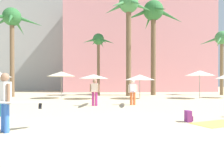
{
  "coord_description": "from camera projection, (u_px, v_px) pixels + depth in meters",
  "views": [
    {
      "loc": [
        -0.43,
        -6.09,
        1.47
      ],
      "look_at": [
        0.47,
        7.36,
        1.35
      ],
      "focal_mm": 35.43,
      "sensor_mm": 36.0,
      "label": 1
    }
  ],
  "objects": [
    {
      "name": "palm_tree_left",
      "position": [
        153.0,
        19.0,
        25.0
      ],
      "size": [
        6.81,
        6.88,
        10.72
      ],
      "color": "brown",
      "rests_on": "ground"
    },
    {
      "name": "hotel_pink",
      "position": [
        137.0,
        46.0,
        36.28
      ],
      "size": [
        22.65,
        9.07,
        14.69
      ],
      "primitive_type": "cube",
      "color": "pink",
      "rests_on": "ground"
    },
    {
      "name": "beach_towel",
      "position": [
        218.0,
        124.0,
        7.78
      ],
      "size": [
        2.0,
        1.57,
        0.01
      ],
      "primitive_type": "cube",
      "rotation": [
        0.0,
        0.0,
        0.37
      ],
      "color": "#F4CC4C",
      "rests_on": "ground"
    },
    {
      "name": "cafe_umbrella_1",
      "position": [
        94.0,
        77.0,
        19.12
      ],
      "size": [
        2.61,
        2.61,
        2.13
      ],
      "color": "gray",
      "rests_on": "ground"
    },
    {
      "name": "person_far_right",
      "position": [
        133.0,
        91.0,
        14.03
      ],
      "size": [
        0.64,
        2.95,
        1.62
      ],
      "rotation": [
        0.0,
        0.0,
        4.72
      ],
      "color": "orange",
      "rests_on": "ground"
    },
    {
      "name": "cafe_umbrella_0",
      "position": [
        200.0,
        73.0,
        19.64
      ],
      "size": [
        2.55,
        2.55,
        2.5
      ],
      "color": "gray",
      "rests_on": "ground"
    },
    {
      "name": "backpack",
      "position": [
        188.0,
        116.0,
        8.14
      ],
      "size": [
        0.24,
        0.3,
        0.42
      ],
      "rotation": [
        0.0,
        0.0,
        0.01
      ],
      "color": "#7B2C77",
      "rests_on": "ground"
    },
    {
      "name": "cafe_umbrella_5",
      "position": [
        140.0,
        77.0,
        19.52
      ],
      "size": [
        2.72,
        2.72,
        2.14
      ],
      "color": "gray",
      "rests_on": "ground"
    },
    {
      "name": "palm_tree_right",
      "position": [
        222.0,
        43.0,
        24.93
      ],
      "size": [
        4.35,
        4.63,
        7.24
      ],
      "color": "brown",
      "rests_on": "ground"
    },
    {
      "name": "person_mid_left",
      "position": [
        95.0,
        91.0,
        13.71
      ],
      "size": [
        0.71,
        2.95,
        1.65
      ],
      "rotation": [
        0.0,
        0.0,
        1.43
      ],
      "color": "#B7337F",
      "rests_on": "ground"
    },
    {
      "name": "person_near_left",
      "position": [
        3.0,
        101.0,
        6.31
      ],
      "size": [
        2.51,
        2.09,
        1.74
      ],
      "rotation": [
        0.0,
        0.0,
        3.9
      ],
      "color": "blue",
      "rests_on": "ground"
    },
    {
      "name": "ground",
      "position": [
        113.0,
        135.0,
        6.12
      ],
      "size": [
        120.0,
        120.0,
        0.0
      ],
      "primitive_type": "plane",
      "color": "#C6B28C"
    },
    {
      "name": "cafe_umbrella_3",
      "position": [
        61.0,
        74.0,
        19.88
      ],
      "size": [
        2.6,
        2.6,
        2.42
      ],
      "color": "gray",
      "rests_on": "ground"
    },
    {
      "name": "palm_tree_far_right",
      "position": [
        129.0,
        14.0,
        23.46
      ],
      "size": [
        5.47,
        5.45,
        10.89
      ],
      "color": "brown",
      "rests_on": "ground"
    },
    {
      "name": "hotel_tower_gray",
      "position": [
        51.0,
        12.0,
        42.65
      ],
      "size": [
        16.61,
        8.54,
        29.99
      ],
      "primitive_type": "cube",
      "color": "#A8A8A3",
      "rests_on": "ground"
    },
    {
      "name": "person_mid_right",
      "position": [
        4.0,
        94.0,
        9.55
      ],
      "size": [
        0.41,
        0.56,
        1.74
      ],
      "rotation": [
        0.0,
        0.0,
        5.7
      ],
      "color": "teal",
      "rests_on": "ground"
    },
    {
      "name": "palm_tree_center",
      "position": [
        12.0,
        24.0,
        21.98
      ],
      "size": [
        5.68,
        5.57,
        8.87
      ],
      "color": "brown",
      "rests_on": "ground"
    },
    {
      "name": "palm_tree_far_left",
      "position": [
        98.0,
        45.0,
        23.97
      ],
      "size": [
        3.42,
        3.15,
        6.75
      ],
      "color": "brown",
      "rests_on": "ground"
    }
  ]
}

